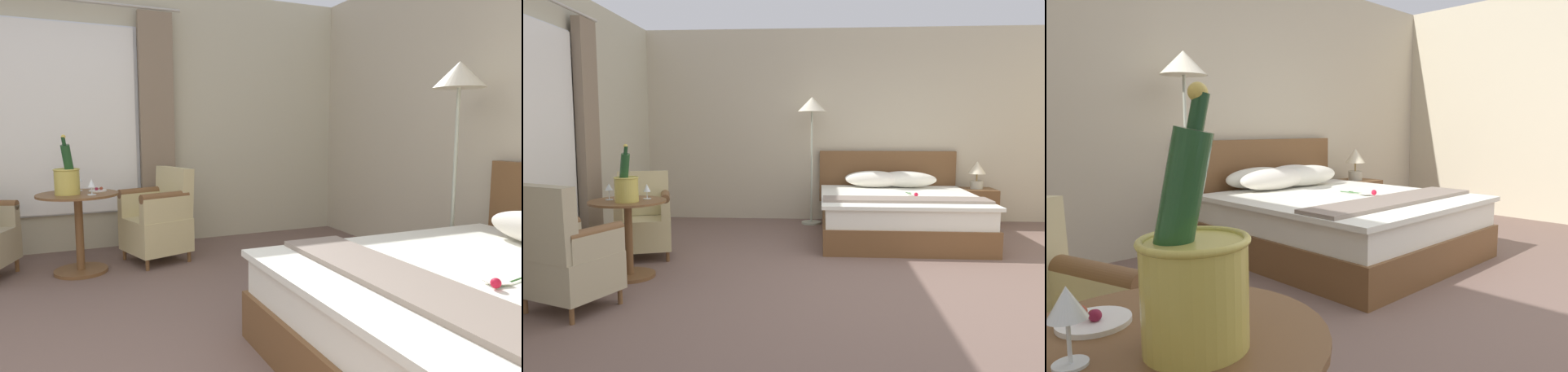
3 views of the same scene
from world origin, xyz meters
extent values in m
plane|color=brown|center=(0.00, 0.00, 0.00)|extent=(7.97, 7.97, 0.00)
cube|color=beige|center=(0.00, 3.24, 1.40)|extent=(6.59, 0.12, 2.80)
cube|color=white|center=(-3.21, 0.00, 1.37)|extent=(0.02, 1.54, 1.96)
cube|color=white|center=(-3.18, 0.00, 1.37)|extent=(0.02, 1.46, 1.92)
cube|color=#84715B|center=(-3.13, 0.95, 1.25)|extent=(0.10, 0.36, 2.50)
cube|color=brown|center=(0.32, 2.01, 0.14)|extent=(1.86, 2.13, 0.29)
cube|color=white|center=(0.32, 2.01, 0.40)|extent=(1.81, 2.07, 0.22)
cube|color=white|center=(0.32, 1.95, 0.52)|extent=(1.90, 2.00, 0.04)
cube|color=gray|center=(0.32, 1.43, 0.56)|extent=(1.86, 0.38, 0.03)
cube|color=brown|center=(0.32, 3.12, 0.66)|extent=(1.96, 0.08, 0.74)
ellipsoid|color=white|center=(0.10, 2.92, 0.65)|extent=(0.78, 0.24, 0.23)
ellipsoid|color=white|center=(0.55, 2.92, 0.65)|extent=(0.79, 0.25, 0.21)
ellipsoid|color=white|center=(0.10, 2.67, 0.66)|extent=(0.79, 0.26, 0.22)
ellipsoid|color=white|center=(0.55, 2.67, 0.66)|extent=(0.79, 0.27, 0.23)
cylinder|color=#2D6628|center=(0.47, 1.94, 0.56)|extent=(0.07, 0.35, 0.01)
sphere|color=red|center=(0.50, 1.77, 0.57)|extent=(0.05, 0.05, 0.05)
ellipsoid|color=#33702D|center=(0.47, 2.01, 0.56)|extent=(0.05, 0.05, 0.01)
cube|color=white|center=(0.46, 1.83, 0.56)|extent=(0.10, 0.12, 0.00)
cube|color=brown|center=(1.52, 2.83, 0.26)|extent=(0.50, 0.47, 0.52)
sphere|color=#B7B2A8|center=(1.79, 2.83, 0.38)|extent=(0.02, 0.02, 0.02)
cylinder|color=#B6B4A0|center=(1.52, 2.83, 0.58)|extent=(0.17, 0.17, 0.11)
cylinder|color=olive|center=(1.52, 2.83, 0.68)|extent=(0.02, 0.02, 0.10)
cone|color=beige|center=(1.52, 2.83, 0.82)|extent=(0.24, 0.24, 0.17)
cylinder|color=#AEB5A1|center=(-0.77, 2.81, 0.01)|extent=(0.28, 0.28, 0.03)
cylinder|color=#AEB5A1|center=(-0.77, 2.81, 0.81)|extent=(0.03, 0.03, 1.56)
cone|color=#EFE5C6|center=(-0.77, 2.81, 1.69)|extent=(0.40, 0.40, 0.20)
cylinder|color=brown|center=(-2.39, 0.09, 0.01)|extent=(0.46, 0.46, 0.03)
cylinder|color=brown|center=(-2.39, 0.09, 0.35)|extent=(0.07, 0.07, 0.69)
cylinder|color=brown|center=(-2.39, 0.09, 0.70)|extent=(0.69, 0.69, 0.02)
cylinder|color=gold|center=(-2.36, 0.01, 0.82)|extent=(0.21, 0.21, 0.22)
torus|color=gold|center=(-2.36, 0.01, 0.93)|extent=(0.22, 0.22, 0.02)
cylinder|color=white|center=(-2.36, 0.01, 0.91)|extent=(0.18, 0.18, 0.03)
cylinder|color=#1E4723|center=(-2.38, 0.03, 0.99)|extent=(0.13, 0.11, 0.33)
cylinder|color=#193D1E|center=(-2.35, 0.00, 1.18)|extent=(0.04, 0.04, 0.08)
sphere|color=gold|center=(-2.35, 0.00, 1.21)|extent=(0.04, 0.04, 0.04)
cylinder|color=white|center=(-2.24, 0.20, 0.72)|extent=(0.07, 0.07, 0.01)
cylinder|color=white|center=(-2.24, 0.20, 0.75)|extent=(0.01, 0.01, 0.06)
cone|color=white|center=(-2.24, 0.20, 0.82)|extent=(0.07, 0.07, 0.07)
cylinder|color=white|center=(-2.56, 0.11, 0.72)|extent=(0.06, 0.06, 0.01)
cylinder|color=white|center=(-2.56, 0.11, 0.76)|extent=(0.01, 0.01, 0.08)
cone|color=white|center=(-2.56, 0.11, 0.84)|extent=(0.07, 0.07, 0.06)
cylinder|color=white|center=(-2.47, 0.27, 0.72)|extent=(0.16, 0.16, 0.01)
sphere|color=maroon|center=(-2.47, 0.26, 0.74)|extent=(0.03, 0.03, 0.03)
sphere|color=maroon|center=(-2.48, 0.30, 0.74)|extent=(0.03, 0.03, 0.03)
sphere|color=maroon|center=(-2.47, 0.26, 0.74)|extent=(0.02, 0.02, 0.02)
cylinder|color=brown|center=(-2.66, 0.51, 0.05)|extent=(0.04, 0.04, 0.11)
cylinder|color=brown|center=(-2.20, 0.65, 0.05)|extent=(0.04, 0.04, 0.11)
cylinder|color=brown|center=(-2.79, 0.93, 0.05)|extent=(0.04, 0.04, 0.11)
cylinder|color=brown|center=(-2.33, 1.07, 0.05)|extent=(0.04, 0.04, 0.11)
cube|color=#CDBE87|center=(-2.50, 0.79, 0.27)|extent=(0.69, 0.66, 0.32)
cube|color=#CDBE87|center=(-2.56, 0.99, 0.67)|extent=(0.55, 0.30, 0.48)
cube|color=#CDBE87|center=(-2.71, 0.70, 0.54)|extent=(0.23, 0.48, 0.23)
cylinder|color=brown|center=(-2.71, 0.70, 0.65)|extent=(0.23, 0.48, 0.09)
cube|color=#CDBE87|center=(-2.27, 0.84, 0.54)|extent=(0.23, 0.48, 0.23)
cylinder|color=brown|center=(-2.27, 0.84, 0.65)|extent=(0.23, 0.48, 0.09)
cylinder|color=brown|center=(-2.20, -0.62, 0.06)|extent=(0.04, 0.04, 0.13)
cylinder|color=brown|center=(-2.64, -0.43, 0.06)|extent=(0.04, 0.04, 0.13)
cylinder|color=brown|center=(-2.37, -1.05, 0.06)|extent=(0.04, 0.04, 0.13)
cylinder|color=brown|center=(-2.82, -0.86, 0.06)|extent=(0.04, 0.04, 0.13)
cube|color=tan|center=(-2.51, -0.74, 0.27)|extent=(0.73, 0.72, 0.30)
cube|color=tan|center=(-2.59, -0.95, 0.70)|extent=(0.55, 0.32, 0.55)
cube|color=tan|center=(-2.29, -0.81, 0.52)|extent=(0.27, 0.50, 0.19)
cylinder|color=brown|center=(-2.29, -0.81, 0.61)|extent=(0.27, 0.50, 0.09)
cube|color=tan|center=(-2.71, -0.63, 0.52)|extent=(0.27, 0.50, 0.19)
cylinder|color=brown|center=(-2.71, -0.63, 0.61)|extent=(0.27, 0.50, 0.09)
camera|label=1|loc=(1.96, -0.04, 1.27)|focal=32.00mm
camera|label=2|loc=(-0.64, -4.36, 1.38)|focal=35.00mm
camera|label=3|loc=(-2.82, -0.76, 1.15)|focal=32.00mm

